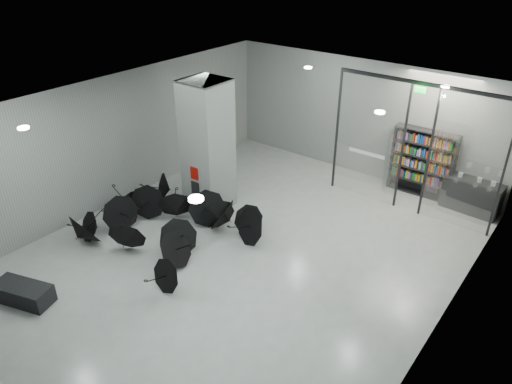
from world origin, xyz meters
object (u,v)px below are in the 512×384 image
Objects in this scene: bench at (23,293)px; umbrella_cluster at (171,225)px; column at (208,146)px; shop_counter at (472,196)px; bookshelf at (422,163)px.

umbrella_cluster reaches higher than bench.
column is at bearing 68.33° from bench.
column is at bearing -141.34° from shop_counter.
shop_counter is (6.96, 10.62, 0.28)m from bench.
shop_counter is 9.10m from umbrella_cluster.
column is at bearing -136.47° from bookshelf.
bookshelf is at bearing 179.68° from shop_counter.
column reaches higher than umbrella_cluster.
bookshelf is 1.79m from shop_counter.
column reaches higher than bookshelf.
bookshelf reaches higher than shop_counter.
umbrella_cluster is (-4.61, -6.68, -0.78)m from bookshelf.
bench is 0.27× the size of umbrella_cluster.
column is 2.57m from umbrella_cluster.
bookshelf reaches higher than bench.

